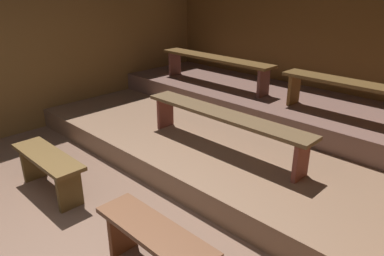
{
  "coord_description": "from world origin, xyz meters",
  "views": [
    {
      "loc": [
        2.72,
        -0.66,
        2.24
      ],
      "look_at": [
        -0.28,
        2.4,
        0.49
      ],
      "focal_mm": 33.98,
      "sensor_mm": 36.0,
      "label": 1
    }
  ],
  "objects_px": {
    "bench_floor_left": "(48,165)",
    "bench_middle_left": "(215,62)",
    "bench_lower_center": "(223,119)",
    "bench_middle_right": "(367,91)",
    "bench_floor_right": "(154,241)"
  },
  "relations": [
    {
      "from": "bench_middle_left",
      "to": "bench_middle_right",
      "type": "height_order",
      "value": "same"
    },
    {
      "from": "bench_lower_center",
      "to": "bench_floor_right",
      "type": "bearing_deg",
      "value": -65.78
    },
    {
      "from": "bench_floor_right",
      "to": "bench_middle_left",
      "type": "height_order",
      "value": "bench_middle_left"
    },
    {
      "from": "bench_floor_right",
      "to": "bench_middle_right",
      "type": "bearing_deg",
      "value": 83.92
    },
    {
      "from": "bench_floor_right",
      "to": "bench_middle_left",
      "type": "bearing_deg",
      "value": 124.35
    },
    {
      "from": "bench_floor_left",
      "to": "bench_floor_right",
      "type": "bearing_deg",
      "value": 0.0
    },
    {
      "from": "bench_middle_left",
      "to": "bench_floor_left",
      "type": "bearing_deg",
      "value": -83.92
    },
    {
      "from": "bench_floor_left",
      "to": "bench_middle_left",
      "type": "relative_size",
      "value": 0.51
    },
    {
      "from": "bench_floor_right",
      "to": "bench_middle_right",
      "type": "distance_m",
      "value": 3.23
    },
    {
      "from": "bench_floor_left",
      "to": "bench_middle_left",
      "type": "height_order",
      "value": "bench_middle_left"
    },
    {
      "from": "bench_lower_center",
      "to": "bench_middle_right",
      "type": "relative_size",
      "value": 1.07
    },
    {
      "from": "bench_floor_right",
      "to": "bench_lower_center",
      "type": "xyz_separation_m",
      "value": [
        -0.79,
        1.76,
        0.33
      ]
    },
    {
      "from": "bench_lower_center",
      "to": "bench_middle_right",
      "type": "bearing_deg",
      "value": 50.92
    },
    {
      "from": "bench_floor_left",
      "to": "bench_lower_center",
      "type": "distance_m",
      "value": 2.07
    },
    {
      "from": "bench_floor_left",
      "to": "bench_floor_right",
      "type": "height_order",
      "value": "same"
    }
  ]
}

